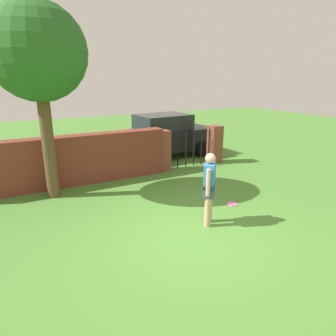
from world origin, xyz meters
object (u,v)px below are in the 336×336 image
at_px(car, 163,136).
at_px(frisbee_pink, 232,204).
at_px(person, 209,186).
at_px(tree, 38,54).

bearing_deg(car, frisbee_pink, -101.73).
distance_m(person, car, 5.94).
height_order(person, frisbee_pink, person).
height_order(tree, person, tree).
bearing_deg(car, tree, -157.70).
xyz_separation_m(car, frisbee_pink, (-0.62, -5.08, -0.85)).
relative_size(person, car, 0.37).
bearing_deg(frisbee_pink, tree, 145.20).
xyz_separation_m(tree, person, (2.77, -3.32, -2.77)).
bearing_deg(tree, person, -50.14).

